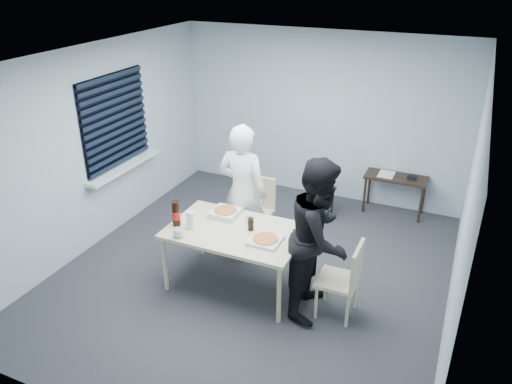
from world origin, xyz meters
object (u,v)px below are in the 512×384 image
at_px(chair_right, 346,276).
at_px(stool, 322,196).
at_px(chair_far, 258,205).
at_px(dining_table, 236,234).
at_px(person_black, 320,238).
at_px(side_table, 396,181).
at_px(soda_bottle, 176,214).
at_px(mug_b, 249,217).
at_px(person_white, 243,192).
at_px(mug_a, 179,233).
at_px(backpack, 323,177).

bearing_deg(chair_right, stool, 113.25).
bearing_deg(chair_right, chair_far, 143.47).
bearing_deg(stool, dining_table, -101.67).
bearing_deg(person_black, side_table, -8.19).
xyz_separation_m(dining_table, soda_bottle, (-0.66, -0.18, 0.21)).
bearing_deg(person_black, chair_right, -95.71).
bearing_deg(stool, mug_b, -101.77).
xyz_separation_m(stool, soda_bottle, (-1.08, -2.20, 0.54)).
xyz_separation_m(person_white, mug_a, (-0.28, -1.04, -0.09)).
bearing_deg(mug_b, side_table, 60.89).
bearing_deg(stool, chair_far, -123.08).
relative_size(side_table, stool, 1.93).
xyz_separation_m(person_black, mug_b, (-0.94, 0.26, -0.09)).
bearing_deg(person_black, chair_far, 47.60).
height_order(backpack, mug_a, backpack).
relative_size(backpack, soda_bottle, 1.27).
height_order(person_black, mug_b, person_black).
bearing_deg(stool, mug_a, -110.96).
height_order(chair_right, person_black, person_black).
distance_m(side_table, mug_a, 3.54).
bearing_deg(backpack, chair_right, -78.66).
bearing_deg(soda_bottle, mug_b, 31.24).
bearing_deg(side_table, person_black, -98.19).
bearing_deg(person_white, mug_a, 74.83).
height_order(chair_right, soda_bottle, soda_bottle).
distance_m(chair_far, person_black, 1.65).
distance_m(stool, soda_bottle, 2.51).
bearing_deg(mug_b, soda_bottle, -148.76).
height_order(backpack, mug_b, backpack).
distance_m(side_table, mug_b, 2.71).
distance_m(person_white, mug_a, 1.08).
distance_m(person_black, soda_bottle, 1.66).
relative_size(chair_right, person_white, 0.50).
xyz_separation_m(chair_right, backpack, (-0.89, 2.05, 0.14)).
height_order(side_table, soda_bottle, soda_bottle).
relative_size(dining_table, mug_b, 15.29).
distance_m(chair_far, chair_right, 1.87).
xyz_separation_m(side_table, mug_a, (-1.87, -3.00, 0.27)).
relative_size(chair_far, backpack, 2.28).
height_order(mug_a, mug_b, mug_a).
xyz_separation_m(backpack, mug_a, (-0.92, -2.40, 0.14)).
bearing_deg(side_table, chair_far, -135.48).
relative_size(dining_table, chair_right, 1.72).
bearing_deg(mug_a, stool, 69.04).
relative_size(dining_table, soda_bottle, 4.98).
relative_size(person_white, side_table, 1.97).
distance_m(person_black, backpack, 2.11).
xyz_separation_m(dining_table, person_black, (0.98, -0.00, 0.20)).
bearing_deg(stool, soda_bottle, -116.19).
distance_m(person_white, stool, 1.60).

